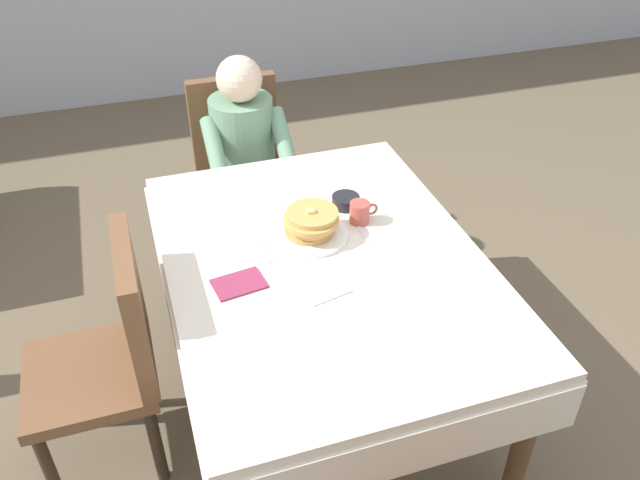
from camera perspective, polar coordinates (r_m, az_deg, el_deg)
The scene contains 13 objects.
ground_plane at distance 2.82m, azimuth 0.34°, elevation -13.55°, with size 14.00×14.00×0.00m, color brown.
dining_table_main at distance 2.36m, azimuth 0.40°, elevation -3.29°, with size 1.12×1.52×0.74m.
chair_diner at distance 3.36m, azimuth -7.01°, elevation 7.02°, with size 0.44×0.45×0.93m.
diner_person at distance 3.16m, azimuth -6.58°, elevation 7.92°, with size 0.40×0.43×1.12m.
chair_left_side at distance 2.38m, azimuth -17.74°, elevation -9.04°, with size 0.45×0.44×0.93m.
plate_breakfast at distance 2.41m, azimuth -0.81°, elevation 0.50°, with size 0.28×0.28×0.02m, color white.
breakfast_stack at distance 2.38m, azimuth -0.79°, elevation 1.58°, with size 0.20×0.21×0.10m.
cup_coffee at distance 2.47m, azimuth 3.53°, elevation 2.44°, with size 0.11×0.08×0.08m.
bowl_butter at distance 2.57m, azimuth 2.27°, elevation 3.42°, with size 0.11×0.11×0.04m, color black.
fork_left_of_plate at distance 2.36m, azimuth -5.07°, elevation -0.72°, with size 0.18×0.01×0.01m, color silver.
knife_right_of_plate at distance 2.45m, azimuth 3.58°, elevation 0.93°, with size 0.20×0.01×0.01m, color silver.
spoon_near_edge at distance 2.14m, azimuth 1.10°, elevation -5.06°, with size 0.15×0.01×0.01m, color silver.
napkin_folded at distance 2.21m, azimuth -7.13°, elevation -3.83°, with size 0.17×0.12×0.01m, color #8C2D4C.
Camera 1 is at (-0.58, -1.73, 2.15)m, focal length 36.49 mm.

